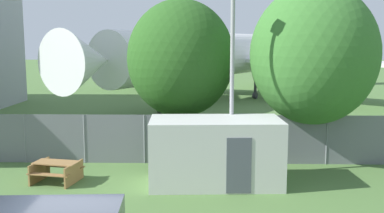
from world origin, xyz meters
TOP-DOWN VIEW (x-y plane):
  - perimeter_fence at (-0.00, 9.88)m, footprint 56.07×0.07m
  - airplane at (4.74, 32.11)m, footprint 28.63×34.97m
  - portable_cabin at (2.91, 7.13)m, footprint 4.76×2.52m
  - picnic_bench_near_cabin at (-2.90, 7.22)m, footprint 1.83×1.68m
  - tree_left_of_cabin at (1.45, 11.70)m, footprint 4.81×4.81m
  - tree_behind_benches at (7.05, 10.26)m, footprint 5.28×5.28m
  - light_mast at (3.54, 8.20)m, footprint 0.44×0.44m

SIDE VIEW (x-z plane):
  - picnic_bench_near_cabin at x=-2.90m, z-range 0.09..0.85m
  - perimeter_fence at x=0.00m, z-range 0.00..2.08m
  - portable_cabin at x=2.91m, z-range 0.00..2.39m
  - airplane at x=4.74m, z-range -1.77..9.65m
  - tree_left_of_cabin at x=1.45m, z-range 0.84..7.84m
  - light_mast at x=3.54m, z-range 0.84..7.97m
  - tree_behind_benches at x=7.05m, z-range 0.81..8.27m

